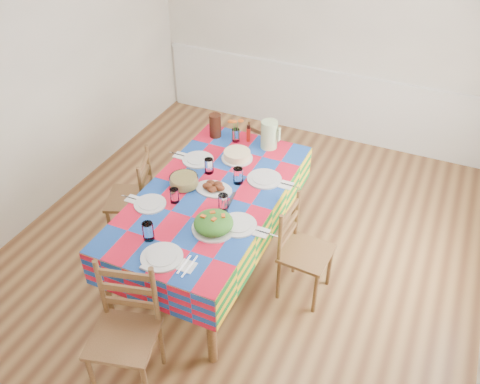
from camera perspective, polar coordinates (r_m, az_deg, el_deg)
name	(u,v)px	position (r m, az deg, el deg)	size (l,w,h in m)	color
room	(246,132)	(4.35, 0.69, 6.75)	(4.58, 5.08, 2.78)	brown
wainscot	(322,101)	(6.84, 9.19, 10.08)	(4.41, 0.06, 0.92)	white
dining_table	(211,201)	(4.54, -3.24, -1.06)	(1.17, 2.17, 0.85)	brown
setting_near_head	(158,248)	(3.94, -9.23, -6.20)	(0.53, 0.35, 0.16)	silver
setting_left_near	(158,201)	(4.40, -9.16, -0.97)	(0.50, 0.30, 0.13)	silver
setting_left_far	(201,162)	(4.83, -4.39, 3.42)	(0.55, 0.33, 0.14)	silver
setting_right_near	(233,217)	(4.17, -0.76, -2.79)	(0.59, 0.34, 0.15)	silver
setting_right_far	(256,178)	(4.60, 1.77, 1.60)	(0.60, 0.34, 0.15)	silver
meat_platter	(214,187)	(4.50, -2.97, 0.51)	(0.34, 0.25, 0.07)	silver
salad_platter	(214,223)	(4.07, -2.99, -3.54)	(0.36, 0.36, 0.15)	silver
pasta_bowl	(184,181)	(4.56, -6.31, 1.22)	(0.26, 0.26, 0.09)	white
cake	(237,155)	(4.89, -0.33, 4.13)	(0.30, 0.30, 0.08)	silver
serving_utensils	(225,204)	(4.34, -1.73, -1.40)	(0.17, 0.38, 0.01)	black
flower_vase	(236,132)	(5.14, -0.50, 6.77)	(0.16, 0.13, 0.26)	white
hot_sauce	(248,133)	(5.15, 0.95, 6.63)	(0.04, 0.04, 0.18)	red
green_pitcher	(269,135)	(5.03, 3.30, 6.46)	(0.17, 0.17, 0.28)	#ABC88D
tea_pitcher	(215,126)	(5.22, -2.81, 7.46)	(0.12, 0.12, 0.25)	#32150B
name_card	(145,269)	(3.83, -10.58, -8.48)	(0.09, 0.03, 0.02)	silver
chair_near	(125,332)	(3.91, -12.74, -15.10)	(0.57, 0.55, 1.06)	brown
chair_far	(267,155)	(5.76, 3.01, 4.16)	(0.46, 0.45, 0.85)	brown
chair_left	(134,199)	(5.10, -11.84, -0.73)	(0.55, 0.56, 0.99)	brown
chair_right	(302,251)	(4.48, 6.95, -6.64)	(0.43, 0.45, 0.96)	brown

